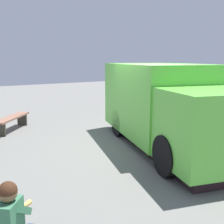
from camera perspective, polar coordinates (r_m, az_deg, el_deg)
name	(u,v)px	position (r m, az deg, el deg)	size (l,w,h in m)	color
ground_plane	(144,143)	(8.01, 6.64, -6.36)	(40.00, 40.00, 0.00)	slate
food_truck	(168,108)	(7.60, 11.56, 0.88)	(5.74, 3.88, 2.25)	#63CC42
person_customer	(11,221)	(3.92, -20.29, -20.52)	(0.73, 0.70, 0.91)	navy
planter_flowering_near	(198,105)	(11.97, 17.54, 1.38)	(0.70, 0.70, 0.92)	silver
planter_flowering_far	(126,105)	(12.31, 2.89, 1.41)	(0.40, 0.40, 0.66)	#54414A
plaza_bench	(12,120)	(9.82, -20.20, -1.57)	(1.64, 1.50, 0.47)	#8B5F4D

